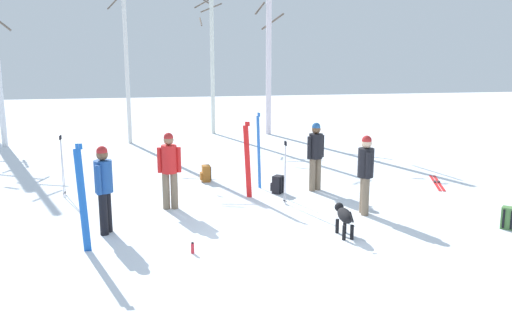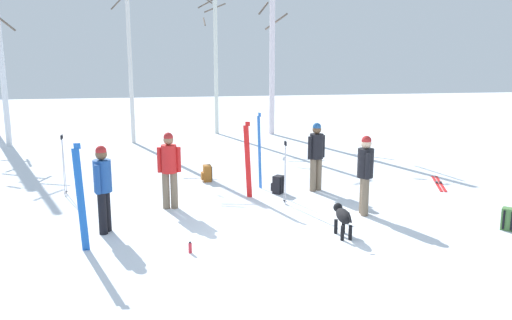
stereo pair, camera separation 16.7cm
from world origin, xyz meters
name	(u,v)px [view 1 (the left image)]	position (x,y,z in m)	size (l,w,h in m)	color
ground_plane	(274,238)	(0.00, 0.00, 0.00)	(60.00, 60.00, 0.00)	white
person_0	(104,184)	(-3.12, 0.87, 0.98)	(0.34, 0.50, 1.72)	black
person_1	(316,152)	(1.74, 3.24, 0.98)	(0.48, 0.34, 1.72)	#72604C
person_2	(169,166)	(-1.87, 2.28, 0.98)	(0.52, 0.34, 1.72)	#72604C
person_3	(365,170)	(2.23, 1.17, 0.98)	(0.34, 0.52, 1.72)	#72604C
dog	(344,216)	(1.35, -0.06, 0.39)	(0.23, 0.90, 0.57)	black
ski_pair_planted_0	(82,199)	(-3.40, -0.05, 0.96)	(0.20, 0.03, 1.93)	blue
ski_pair_planted_1	(248,160)	(-0.02, 2.92, 0.91)	(0.21, 0.10, 1.83)	red
ski_pair_planted_2	(259,151)	(0.40, 3.75, 0.96)	(0.09, 0.24, 1.93)	blue
ski_pair_lying_0	(437,183)	(5.13, 3.37, 0.01)	(0.72, 1.65, 0.05)	red
ski_poles_0	(285,171)	(0.73, 2.20, 0.78)	(0.07, 0.21, 1.46)	#B2B2BC
ski_poles_1	(62,164)	(-4.38, 3.80, 0.79)	(0.07, 0.24, 1.48)	#B2B2BC
backpack_0	(278,185)	(0.76, 3.14, 0.21)	(0.35, 0.34, 0.44)	black
backpack_1	(206,174)	(-0.88, 4.63, 0.21)	(0.30, 0.27, 0.44)	#99591E
backpack_2	(508,218)	(4.70, -0.25, 0.21)	(0.34, 0.35, 0.44)	#4C7F3F
water_bottle_0	(345,217)	(1.64, 0.68, 0.11)	(0.06, 0.06, 0.24)	silver
water_bottle_1	(193,248)	(-1.55, -0.48, 0.10)	(0.06, 0.06, 0.20)	red
birch_tree_2	(124,37)	(-3.21, 11.03, 3.91)	(0.99, 1.59, 7.68)	silver
birch_tree_3	(211,42)	(0.10, 12.79, 3.76)	(1.41, 1.62, 7.19)	silver
birch_tree_4	(269,36)	(2.35, 12.26, 3.98)	(1.53, 1.53, 7.58)	silver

